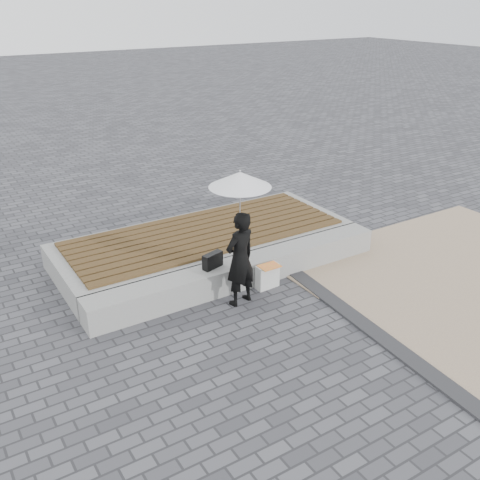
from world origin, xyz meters
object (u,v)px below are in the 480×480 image
(seating_ledge, at_px, (242,272))
(parasol, at_px, (240,180))
(handbag, at_px, (213,260))
(woman, at_px, (240,259))
(canvas_tote, at_px, (267,276))

(seating_ledge, relative_size, parasol, 4.63)
(handbag, bearing_deg, woman, -87.55)
(parasol, distance_m, handbag, 1.46)
(parasol, distance_m, canvas_tote, 1.79)
(canvas_tote, bearing_deg, parasol, -167.83)
(seating_ledge, bearing_deg, canvas_tote, -52.05)
(woman, relative_size, parasol, 1.31)
(seating_ledge, bearing_deg, woman, -125.46)
(seating_ledge, xyz_separation_m, woman, (-0.34, -0.48, 0.51))
(parasol, bearing_deg, woman, 104.04)
(woman, bearing_deg, canvas_tote, -177.25)
(seating_ledge, relative_size, handbag, 15.10)
(woman, xyz_separation_m, handbag, (-0.17, 0.50, -0.19))
(parasol, height_order, handbag, parasol)
(seating_ledge, bearing_deg, parasol, -125.46)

